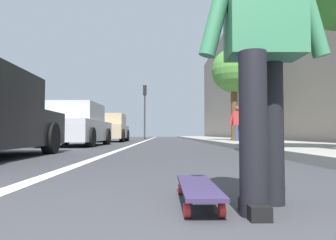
% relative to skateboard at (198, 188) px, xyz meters
% --- Properties ---
extents(ground_plane, '(80.00, 80.00, 0.00)m').
position_rel_skateboard_xyz_m(ground_plane, '(8.82, 0.09, -0.09)').
color(ground_plane, '#38383D').
extents(lane_stripe_white, '(52.00, 0.16, 0.01)m').
position_rel_skateboard_xyz_m(lane_stripe_white, '(18.82, 1.33, -0.09)').
color(lane_stripe_white, silver).
rests_on(lane_stripe_white, ground).
extents(sidewalk_curb, '(52.00, 3.20, 0.14)m').
position_rel_skateboard_xyz_m(sidewalk_curb, '(16.82, -3.33, -0.02)').
color(sidewalk_curb, '#9E9B93').
rests_on(sidewalk_curb, ground).
extents(building_facade, '(40.00, 1.20, 9.76)m').
position_rel_skateboard_xyz_m(building_facade, '(20.82, -5.90, 4.78)').
color(building_facade, gray).
rests_on(building_facade, ground).
extents(skateboard, '(0.84, 0.20, 0.11)m').
position_rel_skateboard_xyz_m(skateboard, '(0.00, 0.00, 0.00)').
color(skateboard, red).
rests_on(skateboard, ground).
extents(skater_person, '(0.46, 0.72, 1.64)m').
position_rel_skateboard_xyz_m(skater_person, '(-0.15, -0.35, 0.84)').
color(skater_person, black).
rests_on(skater_person, ground).
extents(parked_car_mid, '(4.09, 1.90, 1.47)m').
position_rel_skateboard_xyz_m(parked_car_mid, '(9.25, 3.25, 0.61)').
color(parked_car_mid, '#B7B7BC').
rests_on(parked_car_mid, ground).
extents(parked_car_far, '(4.03, 2.05, 1.49)m').
position_rel_skateboard_xyz_m(parked_car_far, '(15.48, 3.22, 0.63)').
color(parked_car_far, tan).
rests_on(parked_car_far, ground).
extents(traffic_light, '(0.33, 0.28, 4.37)m').
position_rel_skateboard_xyz_m(traffic_light, '(23.73, 1.73, 2.92)').
color(traffic_light, '#2D2D2D').
rests_on(traffic_light, ground).
extents(street_tree_mid, '(1.98, 1.98, 4.24)m').
position_rel_skateboard_xyz_m(street_tree_mid, '(12.11, -2.93, 3.10)').
color(street_tree_mid, brown).
rests_on(street_tree_mid, ground).
extents(pedestrian_distant, '(0.43, 0.67, 1.53)m').
position_rel_skateboard_xyz_m(pedestrian_distant, '(10.66, -2.73, 0.78)').
color(pedestrian_distant, '#384260').
rests_on(pedestrian_distant, ground).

